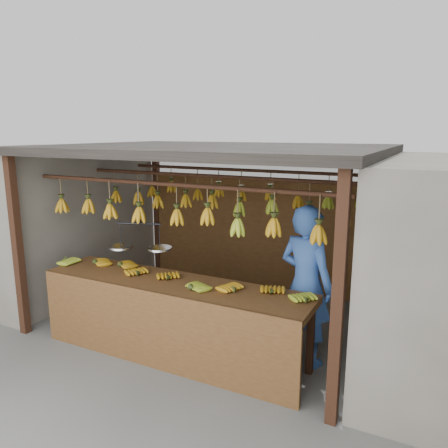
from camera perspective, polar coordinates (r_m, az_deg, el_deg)
The scene contains 8 objects.
ground at distance 6.29m, azimuth -1.26°, elevation -12.18°, with size 80.00×80.00×0.00m, color #5B5B57.
stall at distance 6.05m, azimuth 0.12°, elevation 6.27°, with size 4.30×3.30×2.40m.
neighbor_left at distance 8.21m, azimuth -24.06°, elevation 0.96°, with size 3.00×3.00×2.30m, color slate.
counter at distance 5.02m, azimuth -7.34°, elevation -10.01°, with size 3.49×0.74×0.96m.
hanging_bananas at distance 5.81m, azimuth -1.43°, elevation 2.57°, with size 3.64×2.23×0.39m.
balance_scale at distance 5.32m, azimuth -10.90°, elevation -2.65°, with size 0.74×0.44×0.80m.
vendor at distance 4.97m, azimuth 10.64°, elevation -7.84°, with size 0.66×0.43×1.82m, color #3359A5.
bag_bundles at distance 6.64m, azimuth 19.42°, elevation -2.47°, with size 0.08×0.26×1.32m.
Camera 1 is at (2.71, -5.05, 2.59)m, focal length 35.00 mm.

